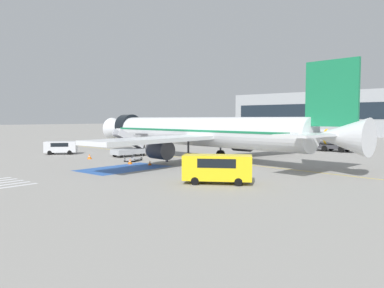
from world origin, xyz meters
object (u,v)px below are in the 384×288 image
at_px(service_van_0, 61,146).
at_px(traffic_cone_0, 150,163).
at_px(traffic_cone_1, 90,157).
at_px(ground_crew_0, 167,153).
at_px(service_van_1, 217,167).
at_px(airliner, 200,132).
at_px(ground_crew_1, 160,151).
at_px(baggage_cart, 133,159).
at_px(traffic_cone_2, 130,161).
at_px(fuel_tanker, 323,140).
at_px(boarding_stairs_forward, 129,149).

relative_size(service_van_0, traffic_cone_0, 9.15).
distance_m(traffic_cone_0, traffic_cone_1, 10.89).
bearing_deg(ground_crew_0, service_van_0, 145.27).
bearing_deg(traffic_cone_0, service_van_1, -19.85).
bearing_deg(service_van_0, service_van_1, 32.30).
xyz_separation_m(service_van_0, traffic_cone_0, (19.77, -0.43, -0.91)).
relative_size(airliner, ground_crew_1, 24.50).
relative_size(baggage_cart, ground_crew_0, 1.60).
bearing_deg(service_van_1, traffic_cone_1, 47.78).
xyz_separation_m(traffic_cone_0, traffic_cone_2, (-2.52, -0.80, 0.06)).
distance_m(service_van_0, baggage_cart, 15.16).
relative_size(baggage_cart, ground_crew_1, 1.72).
bearing_deg(service_van_1, service_van_0, 48.54).
height_order(fuel_tanker, traffic_cone_1, fuel_tanker).
bearing_deg(fuel_tanker, boarding_stairs_forward, 152.12).
relative_size(airliner, baggage_cart, 14.26).
xyz_separation_m(service_van_0, service_van_1, (32.83, -5.15, 0.23)).
height_order(ground_crew_1, traffic_cone_0, ground_crew_1).
relative_size(service_van_1, traffic_cone_0, 11.37).
distance_m(fuel_tanker, ground_crew_1, 28.61).
distance_m(service_van_1, traffic_cone_1, 24.31).
bearing_deg(ground_crew_0, traffic_cone_0, -121.01).
relative_size(service_van_1, traffic_cone_1, 8.83).
relative_size(ground_crew_1, traffic_cone_1, 2.64).
bearing_deg(baggage_cart, traffic_cone_1, 175.29).
distance_m(baggage_cart, ground_crew_0, 4.44).
height_order(baggage_cart, ground_crew_0, ground_crew_0).
distance_m(boarding_stairs_forward, baggage_cart, 6.02).
xyz_separation_m(fuel_tanker, traffic_cone_2, (-10.20, -32.71, -1.54)).
bearing_deg(ground_crew_0, service_van_1, -75.48).
distance_m(ground_crew_0, traffic_cone_2, 4.82).
height_order(baggage_cart, traffic_cone_2, baggage_cart).
xyz_separation_m(ground_crew_0, traffic_cone_1, (-10.00, -4.31, -0.76)).
bearing_deg(airliner, traffic_cone_0, -178.00).
bearing_deg(ground_crew_1, service_van_0, -142.62).
xyz_separation_m(airliner, fuel_tanker, (7.12, 23.50, -1.74)).
xyz_separation_m(airliner, boarding_stairs_forward, (-10.10, -3.42, -2.61)).
xyz_separation_m(ground_crew_1, traffic_cone_0, (4.46, -6.02, -0.75)).
height_order(boarding_stairs_forward, traffic_cone_2, boarding_stairs_forward).
relative_size(airliner, service_van_0, 9.10).
height_order(service_van_0, ground_crew_1, service_van_0).
xyz_separation_m(ground_crew_0, ground_crew_1, (-3.58, 2.35, -0.09)).
relative_size(service_van_1, ground_crew_1, 3.34).
distance_m(ground_crew_0, traffic_cone_0, 3.86).
distance_m(service_van_0, service_van_1, 33.23).
xyz_separation_m(airliner, traffic_cone_2, (-3.07, -9.21, -3.28)).
bearing_deg(baggage_cart, traffic_cone_2, -71.28).
bearing_deg(airliner, traffic_cone_1, 134.11).
height_order(baggage_cart, traffic_cone_1, baggage_cart).
height_order(airliner, traffic_cone_2, airliner).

